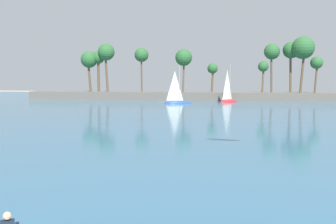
# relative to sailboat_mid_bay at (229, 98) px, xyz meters

# --- Properties ---
(sea) EXTENTS (220.00, 114.86, 0.06)m
(sea) POSITION_rel_sailboat_mid_bay_xyz_m (-2.88, -10.58, -0.76)
(sea) COLOR #33607F
(sea) RESTS_ON ground
(palm_headland) EXTENTS (84.94, 6.24, 13.50)m
(palm_headland) POSITION_rel_sailboat_mid_bay_xyz_m (-1.12, 6.74, 3.51)
(palm_headland) COLOR #605B54
(palm_headland) RESTS_ON ground
(sailboat_mid_bay) EXTENTS (4.42, 5.62, 8.11)m
(sailboat_mid_bay) POSITION_rel_sailboat_mid_bay_xyz_m (0.00, 0.00, 0.00)
(sailboat_mid_bay) COLOR red
(sailboat_mid_bay) RESTS_ON sea
(sailboat_far_left) EXTENTS (5.50, 3.49, 7.68)m
(sailboat_far_left) POSITION_rel_sailboat_mid_bay_xyz_m (-9.69, -5.16, -0.04)
(sailboat_far_left) COLOR #234793
(sailboat_far_left) RESTS_ON sea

